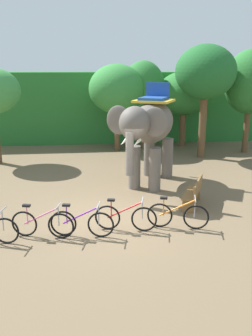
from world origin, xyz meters
The scene contains 13 objects.
ground_plane centered at (0.00, 0.00, 0.00)m, with size 80.00×80.00×0.00m, color brown.
foliage_hedge centered at (0.00, 13.71, 2.02)m, with size 36.00×6.00×4.05m, color #28702D.
tree_center centered at (1.04, 9.07, 3.22)m, with size 2.91×2.91×4.50m.
tree_far_left centered at (2.50, 9.55, 3.19)m, with size 2.32×2.32×4.68m.
tree_center_right centered at (4.82, 9.89, 2.91)m, with size 2.99×2.99×4.12m.
tree_right centered at (5.07, 7.12, 4.07)m, with size 2.86×2.86×5.37m.
tree_far_right centered at (7.67, 7.92, 3.59)m, with size 2.63×2.63×5.21m.
elephant centered at (1.77, 3.12, 2.20)m, with size 3.08×4.13×3.78m.
bike_pink centered at (-1.73, -0.88, 0.39)m, with size 1.67×0.59×0.92m.
bike_purple centered at (-0.70, -0.94, 0.39)m, with size 1.69×0.53×0.92m.
bike_red centered at (0.49, -0.70, 0.39)m, with size 1.68×0.56×0.92m.
bike_orange centered at (1.94, -0.71, 0.39)m, with size 1.67×0.60×0.92m.
wooden_bench centered at (2.86, 0.86, 0.48)m, with size 1.02×1.53×0.89m.
Camera 1 is at (-0.43, -9.59, 4.35)m, focal length 37.93 mm.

